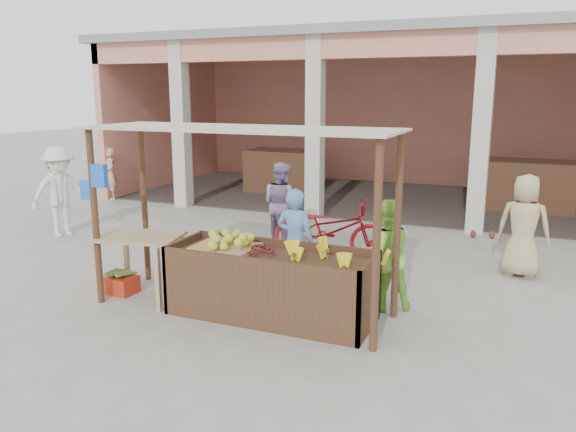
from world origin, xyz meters
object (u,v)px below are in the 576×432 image
at_px(red_crate, 120,284).
at_px(vendor_green, 386,252).
at_px(fruit_stall, 271,287).
at_px(side_table, 140,245).
at_px(motorcycle, 331,229).
at_px(vendor_blue, 295,238).

relative_size(red_crate, vendor_green, 0.31).
distance_m(fruit_stall, vendor_green, 1.57).
xyz_separation_m(side_table, motorcycle, (1.84, 2.75, -0.21)).
bearing_deg(vendor_green, motorcycle, -82.57).
distance_m(red_crate, vendor_blue, 2.60).
relative_size(red_crate, vendor_blue, 0.29).
height_order(vendor_blue, motorcycle, vendor_blue).
height_order(side_table, vendor_blue, vendor_blue).
distance_m(vendor_blue, vendor_green, 1.30).
relative_size(side_table, vendor_green, 0.80).
bearing_deg(side_table, vendor_blue, 15.37).
relative_size(vendor_blue, vendor_green, 1.05).
relative_size(vendor_green, motorcycle, 0.73).
distance_m(red_crate, motorcycle, 3.55).
relative_size(side_table, motorcycle, 0.59).
xyz_separation_m(side_table, vendor_blue, (1.89, 0.99, 0.05)).
height_order(side_table, motorcycle, motorcycle).
bearing_deg(motorcycle, side_table, 139.50).
bearing_deg(fruit_stall, vendor_blue, 92.05).
xyz_separation_m(fruit_stall, side_table, (-1.92, -0.10, 0.36)).
height_order(vendor_blue, vendor_green, vendor_blue).
xyz_separation_m(vendor_blue, motorcycle, (-0.06, 1.76, -0.26)).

